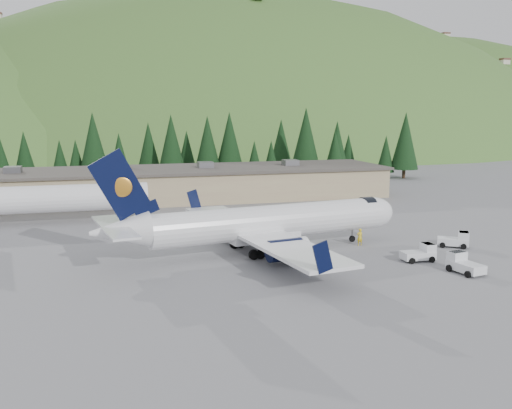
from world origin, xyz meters
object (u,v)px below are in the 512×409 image
object	(u,v)px
baggage_tug_b	(456,240)
terminal_building	(176,183)
airliner	(263,224)
baggage_tug_a	(421,253)
ramp_worker	(360,237)
second_airliner	(39,198)
baggage_tug_c	(463,264)

from	to	relation	value
baggage_tug_b	terminal_building	bearing A→B (deg)	153.20
airliner	baggage_tug_b	xyz separation A→B (m)	(20.81, -3.51, -2.23)
baggage_tug_a	ramp_worker	size ratio (longest dim) A/B	1.71
ramp_worker	baggage_tug_b	bearing A→B (deg)	154.89
second_airliner	baggage_tug_a	bearing A→B (deg)	-38.06
baggage_tug_b	ramp_worker	distance (m)	10.34
terminal_building	ramp_worker	distance (m)	41.13
baggage_tug_a	baggage_tug_c	distance (m)	4.92
baggage_tug_c	terminal_building	size ratio (longest dim) A/B	0.05
second_airliner	ramp_worker	xyz separation A→B (m)	(35.01, -22.22, -2.38)
airliner	ramp_worker	world-z (taller)	airliner
second_airliner	baggage_tug_b	size ratio (longest dim) A/B	7.67
second_airliner	baggage_tug_b	distance (m)	51.66
airliner	baggage_tug_a	distance (m)	16.10
second_airliner	baggage_tug_a	size ratio (longest dim) A/B	8.47
second_airliner	ramp_worker	distance (m)	41.54
baggage_tug_c	ramp_worker	xyz separation A→B (m)	(-4.50, 12.18, 0.14)
second_airliner	airliner	bearing A→B (deg)	-42.78
terminal_building	ramp_worker	xyz separation A→B (m)	(15.10, -38.22, -1.68)
second_airliner	baggage_tug_c	distance (m)	52.46
baggage_tug_c	terminal_building	distance (m)	54.12
terminal_building	ramp_worker	world-z (taller)	terminal_building
baggage_tug_b	baggage_tug_c	bearing A→B (deg)	-88.56
airliner	baggage_tug_b	distance (m)	21.22
airliner	baggage_tug_a	xyz separation A→B (m)	(14.03, -7.58, -2.23)
airliner	second_airliner	distance (m)	32.63
baggage_tug_b	baggage_tug_c	size ratio (longest dim) A/B	0.99
baggage_tug_a	baggage_tug_b	distance (m)	7.91
airliner	baggage_tug_c	world-z (taller)	airliner
baggage_tug_a	baggage_tug_b	xyz separation A→B (m)	(6.78, 4.07, 0.00)
baggage_tug_b	terminal_building	distance (m)	48.55
baggage_tug_a	ramp_worker	xyz separation A→B (m)	(-2.97, 7.51, 0.18)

